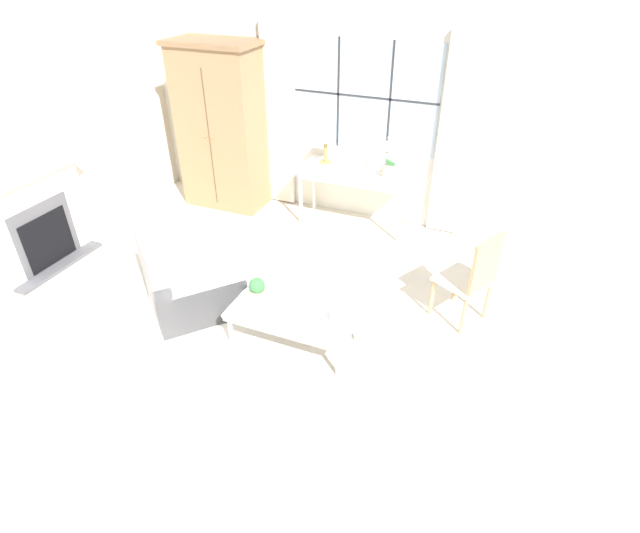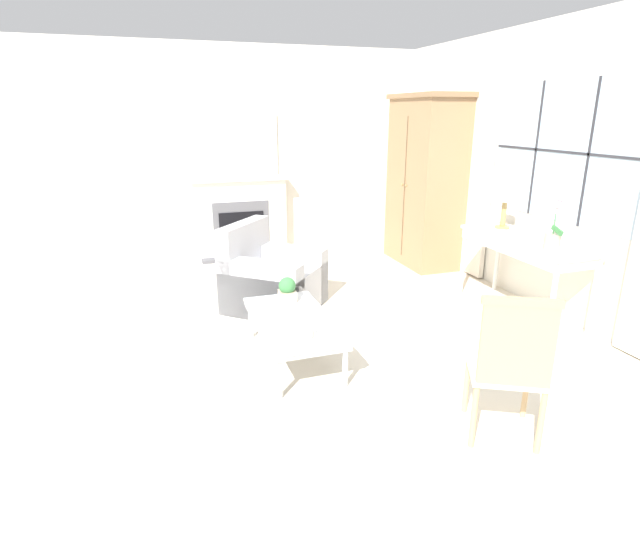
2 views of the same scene
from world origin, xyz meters
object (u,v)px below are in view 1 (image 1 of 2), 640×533
(table_lamp, at_px, (326,137))
(potted_orchid, at_px, (387,162))
(side_chair_wooden, at_px, (473,275))
(coffee_table, at_px, (294,315))
(armoire, at_px, (222,127))
(fireplace, at_px, (33,215))
(pillar_candle, at_px, (335,318))
(potted_plant_small, at_px, (257,289))
(armchair_upholstered, at_px, (190,283))
(console_table, at_px, (356,176))

(table_lamp, distance_m, potted_orchid, 0.87)
(side_chair_wooden, bearing_deg, coffee_table, -146.76)
(armoire, distance_m, potted_orchid, 2.31)
(fireplace, distance_m, pillar_candle, 3.62)
(side_chair_wooden, distance_m, potted_plant_small, 2.03)
(armchair_upholstered, bearing_deg, fireplace, 179.20)
(potted_plant_small, bearing_deg, potted_orchid, 76.73)
(potted_orchid, bearing_deg, armoire, 179.12)
(pillar_candle, bearing_deg, fireplace, 177.98)
(armoire, xyz_separation_m, coffee_table, (2.15, -2.40, -0.77))
(console_table, height_order, side_chair_wooden, side_chair_wooden)
(potted_orchid, relative_size, coffee_table, 0.44)
(coffee_table, height_order, potted_plant_small, potted_plant_small)
(armchair_upholstered, height_order, potted_plant_small, armchair_upholstered)
(armoire, xyz_separation_m, potted_orchid, (2.30, -0.04, -0.13))
(coffee_table, bearing_deg, potted_plant_small, 171.50)
(coffee_table, bearing_deg, console_table, 96.13)
(fireplace, height_order, console_table, fireplace)
(potted_orchid, distance_m, potted_plant_small, 2.41)
(coffee_table, height_order, pillar_candle, pillar_candle)
(console_table, height_order, armchair_upholstered, armchair_upholstered)
(table_lamp, xyz_separation_m, coffee_table, (0.69, -2.48, -0.79))
(console_table, distance_m, potted_plant_small, 2.38)
(fireplace, bearing_deg, coffee_table, -2.31)
(potted_orchid, bearing_deg, fireplace, -146.40)
(side_chair_wooden, bearing_deg, armchair_upholstered, -162.35)
(armoire, height_order, console_table, armoire)
(table_lamp, bearing_deg, potted_orchid, -8.32)
(fireplace, relative_size, armoire, 0.89)
(armoire, distance_m, coffee_table, 3.31)
(table_lamp, height_order, coffee_table, table_lamp)
(coffee_table, xyz_separation_m, pillar_candle, (0.40, 0.00, 0.09))
(console_table, bearing_deg, side_chair_wooden, -41.42)
(potted_plant_small, bearing_deg, coffee_table, -8.50)
(console_table, distance_m, armchair_upholstered, 2.54)
(armchair_upholstered, bearing_deg, pillar_candle, -3.54)
(table_lamp, xyz_separation_m, pillar_candle, (1.10, -2.48, -0.70))
(table_lamp, height_order, armchair_upholstered, table_lamp)
(armoire, relative_size, potted_plant_small, 10.11)
(armchair_upholstered, relative_size, pillar_candle, 9.64)
(potted_orchid, bearing_deg, console_table, 170.68)
(fireplace, height_order, coffee_table, fireplace)
(fireplace, height_order, pillar_candle, fireplace)
(console_table, bearing_deg, table_lamp, 172.62)
(console_table, xyz_separation_m, pillar_candle, (0.66, -2.42, -0.28))
(armchair_upholstered, bearing_deg, coffee_table, -4.85)
(table_lamp, relative_size, side_chair_wooden, 0.47)
(side_chair_wooden, height_order, pillar_candle, side_chair_wooden)
(fireplace, xyz_separation_m, armchair_upholstered, (2.01, -0.03, -0.36))
(table_lamp, relative_size, armchair_upholstered, 0.39)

